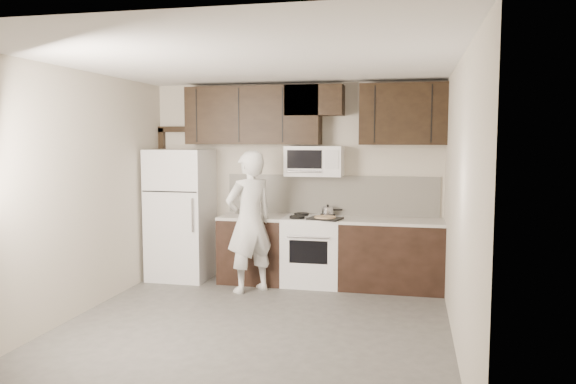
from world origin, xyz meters
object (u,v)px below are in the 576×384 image
(refrigerator, at_px, (181,214))
(stove, at_px, (312,250))
(person, at_px, (249,222))
(microwave, at_px, (314,161))

(refrigerator, bearing_deg, stove, 1.51)
(stove, distance_m, person, 0.99)
(stove, relative_size, microwave, 1.24)
(refrigerator, bearing_deg, person, -22.13)
(stove, height_order, refrigerator, refrigerator)
(stove, bearing_deg, microwave, 90.10)
(microwave, bearing_deg, person, -139.14)
(microwave, relative_size, person, 0.42)
(stove, xyz_separation_m, microwave, (-0.00, 0.12, 1.19))
(person, bearing_deg, refrigerator, -68.63)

